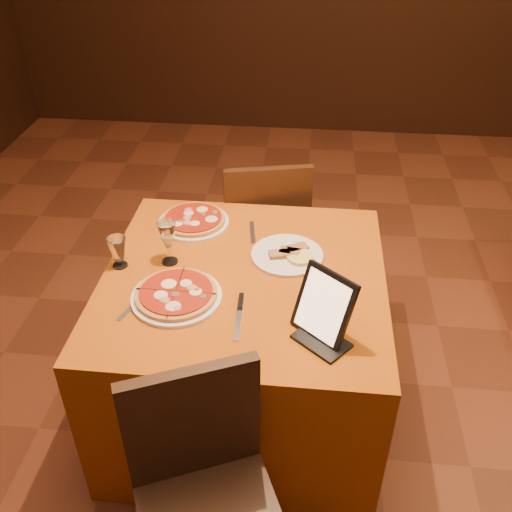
# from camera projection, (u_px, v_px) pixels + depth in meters

# --- Properties ---
(floor) EXTENTS (6.00, 7.00, 0.01)m
(floor) POSITION_uv_depth(u_px,v_px,m) (379.00, 459.00, 2.42)
(floor) COLOR #5E2D19
(floor) RESTS_ON ground
(main_table) EXTENTS (1.10, 1.10, 0.75)m
(main_table) POSITION_uv_depth(u_px,v_px,m) (245.00, 345.00, 2.44)
(main_table) COLOR #AA4F0A
(main_table) RESTS_ON floor
(chair_main_far) EXTENTS (0.47, 0.47, 0.91)m
(chair_main_far) POSITION_uv_depth(u_px,v_px,m) (263.00, 229.00, 3.04)
(chair_main_far) COLOR #2F220F
(chair_main_far) RESTS_ON floor
(pizza_near) EXTENTS (0.34, 0.34, 0.03)m
(pizza_near) POSITION_uv_depth(u_px,v_px,m) (176.00, 295.00, 2.10)
(pizza_near) COLOR white
(pizza_near) RESTS_ON main_table
(pizza_far) EXTENTS (0.31, 0.31, 0.03)m
(pizza_far) POSITION_uv_depth(u_px,v_px,m) (194.00, 221.00, 2.52)
(pizza_far) COLOR white
(pizza_far) RESTS_ON main_table
(cutlet_dish) EXTENTS (0.29, 0.29, 0.03)m
(cutlet_dish) POSITION_uv_depth(u_px,v_px,m) (287.00, 254.00, 2.32)
(cutlet_dish) COLOR white
(cutlet_dish) RESTS_ON main_table
(wine_glass) EXTENTS (0.08, 0.08, 0.19)m
(wine_glass) POSITION_uv_depth(u_px,v_px,m) (168.00, 243.00, 2.24)
(wine_glass) COLOR #FAEA8E
(wine_glass) RESTS_ON main_table
(water_glass) EXTENTS (0.08, 0.08, 0.13)m
(water_glass) POSITION_uv_depth(u_px,v_px,m) (118.00, 252.00, 2.24)
(water_glass) COLOR white
(water_glass) RESTS_ON main_table
(tablet) EXTENTS (0.22, 0.21, 0.24)m
(tablet) POSITION_uv_depth(u_px,v_px,m) (324.00, 305.00, 1.89)
(tablet) COLOR black
(tablet) RESTS_ON main_table
(knife) EXTENTS (0.03, 0.23, 0.01)m
(knife) POSITION_uv_depth(u_px,v_px,m) (239.00, 318.00, 2.01)
(knife) COLOR #B6B5BC
(knife) RESTS_ON main_table
(fork_near) EXTENTS (0.07, 0.15, 0.01)m
(fork_near) POSITION_uv_depth(u_px,v_px,m) (132.00, 307.00, 2.06)
(fork_near) COLOR silver
(fork_near) RESTS_ON main_table
(fork_far) EXTENTS (0.05, 0.17, 0.01)m
(fork_far) POSITION_uv_depth(u_px,v_px,m) (252.00, 232.00, 2.47)
(fork_far) COLOR silver
(fork_far) RESTS_ON main_table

